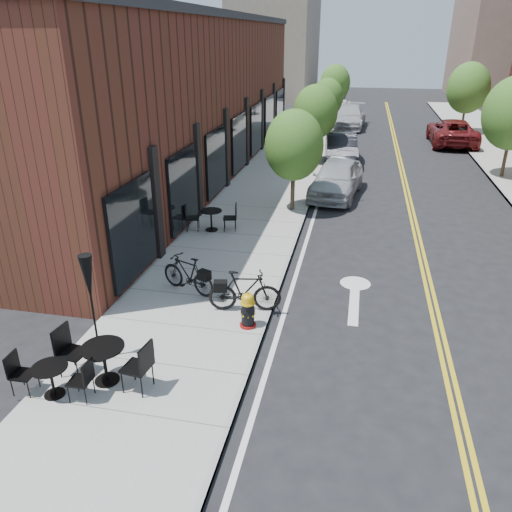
# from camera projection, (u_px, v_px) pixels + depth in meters

# --- Properties ---
(ground) EXTENTS (120.00, 120.00, 0.00)m
(ground) POSITION_uv_depth(u_px,v_px,m) (263.00, 339.00, 11.42)
(ground) COLOR black
(ground) RESTS_ON ground
(sidewalk_near) EXTENTS (4.00, 70.00, 0.12)m
(sidewalk_near) POSITION_uv_depth(u_px,v_px,m) (262.00, 201.00, 20.70)
(sidewalk_near) COLOR #9E9B93
(sidewalk_near) RESTS_ON ground
(building_near) EXTENTS (5.00, 28.00, 7.00)m
(building_near) POSITION_uv_depth(u_px,v_px,m) (186.00, 100.00, 23.72)
(building_near) COLOR #4D2618
(building_near) RESTS_ON ground
(bg_building_left) EXTENTS (8.00, 14.00, 10.00)m
(bg_building_left) POSITION_uv_depth(u_px,v_px,m) (276.00, 48.00, 53.77)
(bg_building_left) COLOR #726656
(bg_building_left) RESTS_ON ground
(bg_building_right) EXTENTS (10.00, 16.00, 12.00)m
(bg_building_right) POSITION_uv_depth(u_px,v_px,m) (512.00, 38.00, 50.65)
(bg_building_right) COLOR brown
(bg_building_right) RESTS_ON ground
(tree_near_a) EXTENTS (2.20, 2.20, 3.81)m
(tree_near_a) POSITION_uv_depth(u_px,v_px,m) (294.00, 145.00, 18.51)
(tree_near_a) COLOR #382B1E
(tree_near_a) RESTS_ON sidewalk_near
(tree_near_b) EXTENTS (2.30, 2.30, 3.98)m
(tree_near_b) POSITION_uv_depth(u_px,v_px,m) (315.00, 112.00, 25.61)
(tree_near_b) COLOR #382B1E
(tree_near_b) RESTS_ON sidewalk_near
(tree_near_c) EXTENTS (2.10, 2.10, 3.67)m
(tree_near_c) POSITION_uv_depth(u_px,v_px,m) (327.00, 98.00, 32.84)
(tree_near_c) COLOR #382B1E
(tree_near_c) RESTS_ON sidewalk_near
(tree_near_d) EXTENTS (2.40, 2.40, 4.11)m
(tree_near_d) POSITION_uv_depth(u_px,v_px,m) (335.00, 83.00, 39.88)
(tree_near_d) COLOR #382B1E
(tree_near_d) RESTS_ON sidewalk_near
(tree_far_c) EXTENTS (2.80, 2.80, 4.62)m
(tree_far_c) POSITION_uv_depth(u_px,v_px,m) (468.00, 88.00, 33.58)
(tree_far_c) COLOR #382B1E
(tree_far_c) RESTS_ON sidewalk_far
(fire_hydrant) EXTENTS (0.47, 0.47, 0.89)m
(fire_hydrant) POSITION_uv_depth(u_px,v_px,m) (248.00, 310.00, 11.55)
(fire_hydrant) COLOR maroon
(fire_hydrant) RESTS_ON sidewalk_near
(bicycle_left) EXTENTS (1.76, 1.10, 1.03)m
(bicycle_left) POSITION_uv_depth(u_px,v_px,m) (188.00, 274.00, 13.08)
(bicycle_left) COLOR black
(bicycle_left) RESTS_ON sidewalk_near
(bicycle_right) EXTENTS (1.85, 0.82, 1.07)m
(bicycle_right) POSITION_uv_depth(u_px,v_px,m) (245.00, 291.00, 12.17)
(bicycle_right) COLOR black
(bicycle_right) RESTS_ON sidewalk_near
(bistro_set_a) EXTENTS (1.56, 0.69, 0.84)m
(bistro_set_a) POSITION_uv_depth(u_px,v_px,m) (51.00, 377.00, 9.32)
(bistro_set_a) COLOR black
(bistro_set_a) RESTS_ON sidewalk_near
(bistro_set_b) EXTENTS (1.97, 0.94, 1.05)m
(bistro_set_b) POSITION_uv_depth(u_px,v_px,m) (104.00, 359.00, 9.66)
(bistro_set_b) COLOR black
(bistro_set_b) RESTS_ON sidewalk_near
(bistro_set_c) EXTENTS (1.79, 0.90, 0.94)m
(bistro_set_c) POSITION_uv_depth(u_px,v_px,m) (211.00, 217.00, 17.24)
(bistro_set_c) COLOR black
(bistro_set_c) RESTS_ON sidewalk_near
(patio_umbrella) EXTENTS (0.38, 0.38, 2.37)m
(patio_umbrella) POSITION_uv_depth(u_px,v_px,m) (89.00, 286.00, 9.90)
(patio_umbrella) COLOR black
(patio_umbrella) RESTS_ON sidewalk_near
(parked_car_a) EXTENTS (2.41, 4.77, 1.56)m
(parked_car_a) POSITION_uv_depth(u_px,v_px,m) (337.00, 178.00, 21.21)
(parked_car_a) COLOR #AAACB2
(parked_car_a) RESTS_ON ground
(parked_car_b) EXTENTS (2.05, 4.70, 1.50)m
(parked_car_b) POSITION_uv_depth(u_px,v_px,m) (341.00, 148.00, 26.85)
(parked_car_b) COLOR black
(parked_car_b) RESTS_ON ground
(parked_car_c) EXTENTS (2.55, 5.65, 1.61)m
(parked_car_c) POSITION_uv_depth(u_px,v_px,m) (349.00, 117.00, 36.74)
(parked_car_c) COLOR #B4B4B9
(parked_car_c) RESTS_ON ground
(parked_car_far) EXTENTS (2.63, 5.70, 1.58)m
(parked_car_far) POSITION_uv_depth(u_px,v_px,m) (452.00, 132.00, 31.13)
(parked_car_far) COLOR maroon
(parked_car_far) RESTS_ON ground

